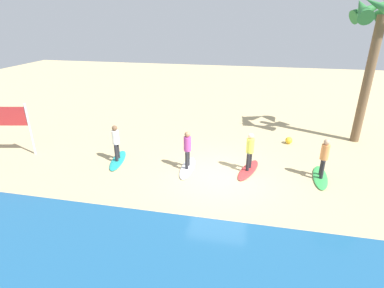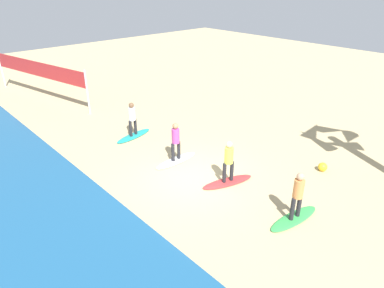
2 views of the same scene
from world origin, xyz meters
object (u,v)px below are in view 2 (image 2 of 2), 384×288
Objects in this scene: surfer_teal at (132,117)px; volleyball_net at (38,71)px; surfboard_red at (228,182)px; surfboard_teal at (134,136)px; beach_ball at (323,167)px; surfboard_white at (176,160)px; surfboard_green at (294,218)px; surfer_green at (298,193)px; surfer_white at (176,139)px; surfer_red at (229,159)px.

volleyball_net is at bearing 6.51° from surfer_teal.
surfboard_red and surfboard_teal have the same top height.
beach_ball is (-7.85, -3.72, 0.13)m from surfboard_teal.
surfboard_red is 1.00× the size of surfboard_white.
surfboard_green is at bearing 91.73° from surfboard_white.
surfer_teal is (0.00, 0.00, 0.99)m from surfboard_teal.
volleyball_net is at bearing 15.91° from beach_ball.
surfer_green is 0.78× the size of surfboard_white.
surfer_white and surfer_teal have the same top height.
surfboard_red is 5.99m from surfer_teal.
surfer_white is (5.52, 0.29, 0.99)m from surfboard_green.
surfer_white reaches higher than surfboard_red.
volleyball_net is at bearing 3.89° from surfer_green.
surfer_red is 5.90m from surfer_teal.
surfboard_white and surfboard_teal have the same top height.
surfboard_green and surfboard_red have the same top height.
surfer_green is at bearing 178.92° from surfer_red.
surfer_red is at bearing -172.52° from surfer_white.
surfer_white is (2.60, 0.34, 0.99)m from surfboard_red.
surfer_red is 2.63m from surfer_white.
surfboard_red is 1.28× the size of surfer_white.
surfer_green reaches higher than surfboard_green.
surfer_red reaches higher than surfboard_teal.
volleyball_net is (11.95, 0.90, 0.75)m from surfer_white.
surfboard_green is 0.99m from surfer_green.
surfer_teal is (5.90, 0.25, 0.00)m from surfer_red.
surfer_red is 0.78× the size of surfboard_teal.
surfboard_green is 1.00× the size of surfboard_teal.
surfboard_green is at bearing 80.48° from surfboard_teal.
surfboard_white is 1.28× the size of surfer_white.
beach_ball is at bearing 104.54° from surfboard_teal.
surfer_white is 12.01m from volleyball_net.
surfer_green is at bearing -174.11° from surfboard_green.
surfer_white is 0.18× the size of volleyball_net.
surfboard_green is at bearing -176.11° from volleyball_net.
surfboard_green is 1.00× the size of surfboard_white.
surfboard_teal is (8.82, 0.20, -0.99)m from surfer_green.
volleyball_net reaches higher than surfer_teal.
surfer_red is 0.18× the size of volleyball_net.
surfer_teal is at bearing 25.35° from beach_ball.
surfer_green is at bearing 80.48° from surfboard_teal.
surfboard_red is 2.81m from surfer_white.
surfboard_red is at bearing -1.08° from surfer_green.
surfer_green is 4.56× the size of beach_ball.
surfer_red is 14.63m from volleyball_net.
beach_ball is (-1.95, -3.46, -0.86)m from surfer_red.
surfer_red is 4.56× the size of beach_ball.
surfboard_red is 0.99m from surfer_red.
surfboard_teal is (3.30, -0.09, -0.99)m from surfer_white.
surfer_green is 8.82m from surfer_teal.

